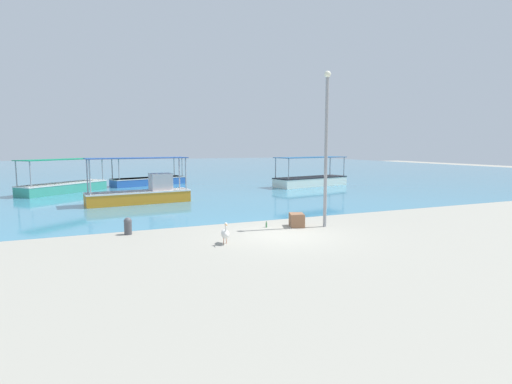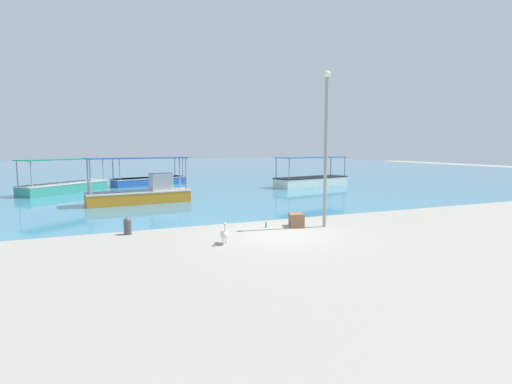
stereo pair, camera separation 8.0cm
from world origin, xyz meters
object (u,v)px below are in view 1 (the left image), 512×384
(fishing_boat_far_right, at_px, (149,179))
(lamp_post, at_px, (326,142))
(fishing_boat_near_right, at_px, (311,180))
(fishing_boat_near_left, at_px, (64,186))
(mooring_bollard, at_px, (128,225))
(glass_bottle, at_px, (266,225))
(fishing_boat_far_left, at_px, (142,192))
(cargo_crate, at_px, (297,220))
(pelican, at_px, (225,233))

(fishing_boat_far_right, relative_size, lamp_post, 1.02)
(fishing_boat_near_right, bearing_deg, fishing_boat_near_left, 171.72)
(lamp_post, height_order, mooring_bollard, lamp_post)
(glass_bottle, bearing_deg, fishing_boat_near_right, 53.40)
(fishing_boat_far_left, height_order, cargo_crate, fishing_boat_far_left)
(glass_bottle, bearing_deg, fishing_boat_far_left, 112.51)
(mooring_bollard, distance_m, glass_bottle, 5.62)
(fishing_boat_far_left, relative_size, mooring_bollard, 9.15)
(fishing_boat_near_right, xyz_separation_m, mooring_bollard, (-16.31, -13.63, -0.19))
(fishing_boat_near_left, height_order, glass_bottle, fishing_boat_near_left)
(fishing_boat_far_right, bearing_deg, cargo_crate, -81.29)
(fishing_boat_near_right, xyz_separation_m, pelican, (-13.29, -16.54, -0.17))
(fishing_boat_far_left, height_order, fishing_boat_near_left, fishing_boat_far_left)
(fishing_boat_near_right, distance_m, lamp_post, 17.73)
(pelican, bearing_deg, mooring_bollard, 136.04)
(fishing_boat_near_right, xyz_separation_m, cargo_crate, (-9.47, -14.80, -0.27))
(fishing_boat_far_left, bearing_deg, mooring_bollard, -100.57)
(fishing_boat_near_right, bearing_deg, glass_bottle, -126.60)
(lamp_post, bearing_deg, cargo_crate, 154.76)
(fishing_boat_near_left, bearing_deg, lamp_post, -58.85)
(fishing_boat_near_left, bearing_deg, glass_bottle, -63.61)
(fishing_boat_far_left, xyz_separation_m, fishing_boat_far_right, (1.98, 11.37, -0.15))
(fishing_boat_far_right, xyz_separation_m, glass_bottle, (1.96, -20.87, -0.40))
(fishing_boat_far_right, relative_size, mooring_bollard, 9.87)
(lamp_post, bearing_deg, glass_bottle, 160.89)
(fishing_boat_far_left, xyz_separation_m, glass_bottle, (3.94, -9.50, -0.55))
(pelican, bearing_deg, fishing_boat_far_left, 96.96)
(fishing_boat_near_left, bearing_deg, pelican, -72.62)
(fishing_boat_far_right, relative_size, fishing_boat_near_left, 1.09)
(cargo_crate, bearing_deg, fishing_boat_far_right, 98.71)
(fishing_boat_far_right, height_order, fishing_boat_near_right, fishing_boat_near_right)
(fishing_boat_near_right, bearing_deg, mooring_bollard, -140.12)
(fishing_boat_near_left, bearing_deg, mooring_bollard, -79.52)
(fishing_boat_far_left, xyz_separation_m, fishing_boat_near_left, (-4.65, 7.81, -0.12))
(lamp_post, bearing_deg, pelican, -165.96)
(lamp_post, height_order, glass_bottle, lamp_post)
(fishing_boat_near_left, height_order, cargo_crate, fishing_boat_near_left)
(fishing_boat_near_right, relative_size, lamp_post, 1.10)
(cargo_crate, xyz_separation_m, glass_bottle, (-1.29, 0.31, -0.17))
(fishing_boat_far_left, distance_m, mooring_bollard, 8.79)
(fishing_boat_far_right, bearing_deg, fishing_boat_near_right, -26.64)
(fishing_boat_near_left, xyz_separation_m, mooring_bollard, (3.04, -16.44, -0.17))
(fishing_boat_near_right, distance_m, fishing_boat_near_left, 19.55)
(mooring_bollard, bearing_deg, fishing_boat_far_right, 79.82)
(lamp_post, distance_m, cargo_crate, 3.55)
(pelican, distance_m, lamp_post, 6.00)
(pelican, height_order, glass_bottle, pelican)
(fishing_boat_far_right, distance_m, glass_bottle, 20.97)
(fishing_boat_near_left, relative_size, mooring_bollard, 9.07)
(glass_bottle, bearing_deg, cargo_crate, -13.61)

